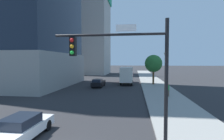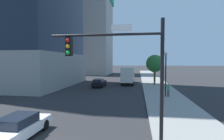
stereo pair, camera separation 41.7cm
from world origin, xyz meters
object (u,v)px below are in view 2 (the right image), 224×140
at_px(car_white, 18,128).
at_px(box_truck, 128,75).
at_px(street_lamp, 166,67).
at_px(traffic_light_pole, 122,60).
at_px(construction_building, 91,30).
at_px(street_tree, 155,64).
at_px(pedestrian_green_shirt, 168,90).
at_px(car_black, 99,83).

relative_size(car_white, box_truck, 0.58).
xyz_separation_m(street_lamp, box_truck, (-5.43, 12.74, -1.95)).
relative_size(traffic_light_pole, box_truck, 0.83).
relative_size(construction_building, street_lamp, 6.90).
relative_size(street_tree, pedestrian_green_shirt, 3.53).
bearing_deg(street_tree, traffic_light_pole, -99.17).
distance_m(car_white, car_black, 21.52).
bearing_deg(box_truck, construction_building, 119.21).
bearing_deg(car_white, car_black, 90.00).
relative_size(car_white, car_black, 0.98).
relative_size(construction_building, traffic_light_pole, 5.85).
height_order(traffic_light_pole, car_black, traffic_light_pole).
height_order(construction_building, box_truck, construction_building).
xyz_separation_m(car_black, pedestrian_green_shirt, (10.64, -7.96, 0.24)).
height_order(street_tree, car_white, street_tree).
bearing_deg(box_truck, street_lamp, -66.91).
bearing_deg(pedestrian_green_shirt, box_truck, 114.24).
height_order(traffic_light_pole, street_lamp, traffic_light_pole).
bearing_deg(construction_building, car_black, -72.11).
xyz_separation_m(car_white, pedestrian_green_shirt, (10.64, 13.56, 0.27)).
bearing_deg(traffic_light_pole, car_black, 105.84).
bearing_deg(construction_building, traffic_light_pole, -72.92).
xyz_separation_m(street_lamp, car_black, (-10.30, 7.89, -3.11)).
bearing_deg(traffic_light_pole, box_truck, 92.47).
relative_size(car_white, pedestrian_green_shirt, 2.87).
bearing_deg(street_lamp, pedestrian_green_shirt, -11.85).
distance_m(box_truck, pedestrian_green_shirt, 14.08).
bearing_deg(car_white, box_truck, 79.53).
distance_m(construction_building, car_white, 56.74).
relative_size(street_lamp, box_truck, 0.70).
xyz_separation_m(construction_building, car_black, (10.36, -32.10, -15.37)).
bearing_deg(pedestrian_green_shirt, construction_building, 117.67).
xyz_separation_m(construction_building, box_truck, (15.24, -27.25, -14.20)).
distance_m(street_lamp, car_white, 17.37).
bearing_deg(traffic_light_pole, car_white, -176.09).
height_order(traffic_light_pole, box_truck, traffic_light_pole).
bearing_deg(street_lamp, car_black, 142.55).
relative_size(traffic_light_pole, pedestrian_green_shirt, 4.11).
xyz_separation_m(traffic_light_pole, street_lamp, (4.31, 13.22, -0.77)).
relative_size(street_tree, car_white, 1.23).
relative_size(construction_building, box_truck, 4.85).
bearing_deg(car_black, street_tree, 22.08).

